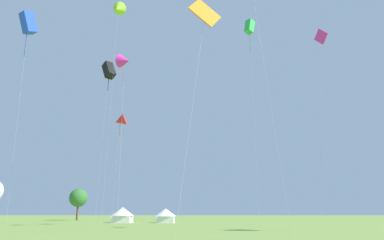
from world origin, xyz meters
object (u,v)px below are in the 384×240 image
at_px(kite_magenta_delta, 124,61).
at_px(kite_black_box, 109,70).
at_px(kite_green_box, 250,27).
at_px(tree_distant_right, 78,198).
at_px(kite_red_delta, 120,121).
at_px(kite_orange_diamond, 205,14).
at_px(kite_lime_delta, 118,9).
at_px(kite_magenta_diamond, 321,40).
at_px(kite_blue_box, 28,23).
at_px(festival_tent_left, 122,214).
at_px(festival_tent_center, 166,215).

xyz_separation_m(kite_magenta_delta, kite_black_box, (-6.98, 18.38, 6.47)).
distance_m(kite_green_box, tree_distant_right, 57.27).
xyz_separation_m(kite_red_delta, kite_black_box, (-2.88, 2.47, 9.10)).
relative_size(kite_green_box, kite_orange_diamond, 1.82).
xyz_separation_m(kite_red_delta, kite_lime_delta, (-1.69, 1.56, 19.66)).
bearing_deg(kite_lime_delta, kite_red_delta, -42.78).
relative_size(kite_red_delta, kite_lime_delta, 0.45).
distance_m(kite_red_delta, kite_black_box, 9.86).
distance_m(kite_green_box, kite_lime_delta, 22.08).
xyz_separation_m(kite_black_box, tree_distant_right, (-14.97, 32.46, -19.09)).
height_order(kite_green_box, kite_orange_diamond, kite_green_box).
height_order(kite_magenta_diamond, kite_blue_box, kite_blue_box).
bearing_deg(kite_blue_box, kite_lime_delta, 59.38).
bearing_deg(kite_magenta_diamond, festival_tent_left, 137.16).
height_order(kite_blue_box, tree_distant_right, kite_blue_box).
distance_m(kite_red_delta, festival_tent_center, 22.32).
bearing_deg(kite_green_box, kite_lime_delta, 174.37).
distance_m(kite_magenta_diamond, kite_black_box, 32.74).
bearing_deg(tree_distant_right, kite_magenta_diamond, -45.62).
relative_size(kite_orange_diamond, tree_distant_right, 2.32).
distance_m(kite_green_box, festival_tent_center, 36.38).
xyz_separation_m(kite_green_box, kite_black_box, (-22.61, 3.02, -5.60)).
height_order(kite_black_box, kite_blue_box, kite_blue_box).
bearing_deg(kite_red_delta, kite_magenta_diamond, -21.95).
height_order(kite_lime_delta, kite_black_box, kite_lime_delta).
bearing_deg(kite_orange_diamond, kite_lime_delta, 115.59).
bearing_deg(kite_magenta_delta, kite_magenta_diamond, 12.46).
distance_m(kite_orange_diamond, festival_tent_left, 50.33).
height_order(kite_black_box, festival_tent_center, kite_black_box).
relative_size(kite_black_box, festival_tent_left, 6.01).
xyz_separation_m(kite_green_box, kite_red_delta, (-19.73, 0.55, -14.70)).
relative_size(kite_blue_box, festival_tent_left, 6.19).
xyz_separation_m(festival_tent_center, tree_distant_right, (-22.98, 18.11, 3.75)).
distance_m(kite_green_box, kite_magenta_diamond, 14.67).
relative_size(kite_lime_delta, festival_tent_center, 9.17).
bearing_deg(kite_black_box, kite_lime_delta, -37.20).
distance_m(kite_lime_delta, kite_blue_box, 18.10).
xyz_separation_m(kite_orange_diamond, tree_distant_right, (-30.72, 63.78, -10.45)).
relative_size(kite_orange_diamond, kite_blue_box, 0.64).
xyz_separation_m(kite_red_delta, kite_magenta_delta, (4.10, -15.91, 2.63)).
relative_size(kite_magenta_delta, tree_distant_right, 2.53).
height_order(kite_red_delta, festival_tent_left, kite_red_delta).
relative_size(kite_green_box, kite_black_box, 1.20).
distance_m(kite_lime_delta, kite_magenta_diamond, 33.63).
relative_size(kite_magenta_diamond, festival_tent_center, 6.02).
height_order(kite_green_box, festival_tent_center, kite_green_box).
height_order(kite_lime_delta, festival_tent_center, kite_lime_delta).
bearing_deg(kite_red_delta, tree_distant_right, 117.07).
xyz_separation_m(kite_blue_box, festival_tent_center, (14.59, 28.38, -23.68)).
bearing_deg(kite_magenta_delta, kite_orange_diamond, -55.85).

